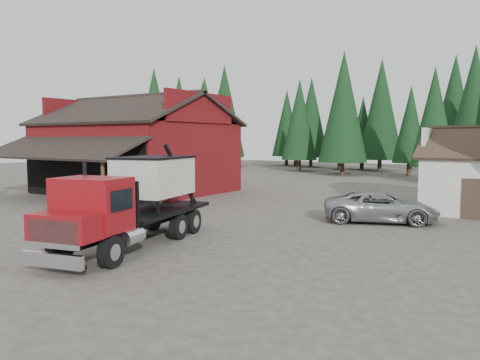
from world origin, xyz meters
The scene contains 9 objects.
ground centered at (0.00, 0.00, 0.00)m, with size 120.00×120.00×0.00m, color #443D35.
red_barn centered at (-11.00, 9.90, 2.69)m, with size 12.80×13.63×7.18m.
conifer_backdrop centered at (0.00, 42.00, 0.00)m, with size 76.00×16.00×16.00m, color black, non-canonical shape.
near_pine_a centered at (-22.00, 28.00, 6.39)m, with size 4.40×4.40×11.40m.
near_pine_b centered at (6.00, 30.00, 5.89)m, with size 3.96×3.96×10.40m.
near_pine_d centered at (-4.00, 34.00, 7.39)m, with size 5.28×5.28×13.40m.
feed_truck centered at (1.90, -2.97, 1.75)m, with size 3.94×8.57×3.74m.
silver_car centered at (8.00, 6.87, 0.73)m, with size 2.41×5.22×1.45m, color #9C9EA3.
equip_box centered at (-6.00, 0.13, 0.30)m, with size 0.70×1.10×0.60m, color maroon.
Camera 1 is at (14.22, -15.01, 3.90)m, focal length 35.00 mm.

